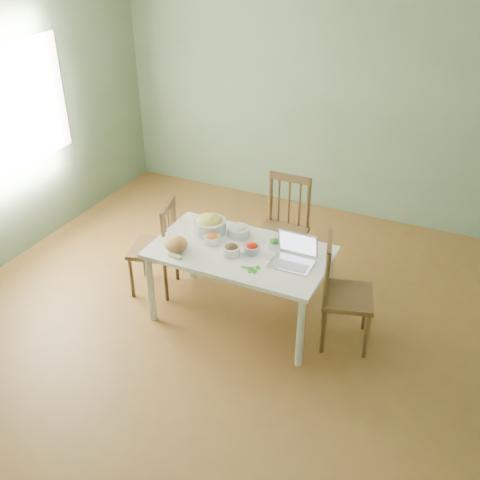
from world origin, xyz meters
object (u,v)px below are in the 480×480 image
at_px(dining_table, 240,284).
at_px(bowl_squash, 210,224).
at_px(chair_left, 152,247).
at_px(chair_right, 348,294).
at_px(bread_boule, 176,244).
at_px(laptop, 292,252).
at_px(chair_far, 281,231).

distance_m(dining_table, bowl_squash, 0.59).
distance_m(chair_left, chair_right, 1.84).
height_order(chair_right, bread_boule, chair_right).
bearing_deg(chair_left, chair_right, 76.30).
relative_size(bread_boule, bowl_squash, 0.67).
bearing_deg(laptop, dining_table, 176.49).
height_order(chair_far, bread_boule, chair_far).
height_order(chair_far, bowl_squash, chair_far).
bearing_deg(laptop, bowl_squash, 167.23).
distance_m(bread_boule, bowl_squash, 0.40).
bearing_deg(chair_far, bowl_squash, -126.64).
height_order(chair_right, laptop, chair_right).
height_order(dining_table, bread_boule, bread_boule).
bearing_deg(laptop, chair_left, 176.29).
bearing_deg(chair_right, chair_left, 75.32).
relative_size(dining_table, laptop, 4.42).
bearing_deg(laptop, chair_far, 116.10).
xyz_separation_m(chair_right, bowl_squash, (-1.29, 0.08, 0.30)).
height_order(dining_table, laptop, laptop).
relative_size(chair_far, bowl_squash, 3.53).
height_order(chair_far, chair_right, chair_far).
bearing_deg(bowl_squash, bread_boule, -106.55).
distance_m(chair_far, chair_left, 1.22).
distance_m(chair_left, laptop, 1.43).
xyz_separation_m(dining_table, bowl_squash, (-0.36, 0.16, 0.43)).
distance_m(bread_boule, laptop, 0.97).
relative_size(dining_table, bowl_squash, 5.17).
height_order(chair_left, chair_right, chair_right).
height_order(chair_left, laptop, laptop).
distance_m(dining_table, chair_left, 0.93).
distance_m(dining_table, bread_boule, 0.67).
bearing_deg(chair_far, chair_right, -38.39).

